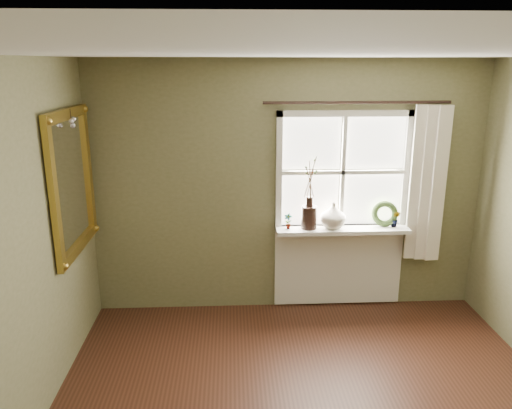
{
  "coord_description": "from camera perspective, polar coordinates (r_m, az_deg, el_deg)",
  "views": [
    {
      "loc": [
        -0.58,
        -2.68,
        2.56
      ],
      "look_at": [
        -0.37,
        1.55,
        1.34
      ],
      "focal_mm": 35.0,
      "sensor_mm": 36.0,
      "label": 1
    }
  ],
  "objects": [
    {
      "name": "wall_back",
      "position": [
        5.17,
        3.64,
        1.87
      ],
      "size": [
        4.0,
        0.1,
        2.6
      ],
      "primitive_type": "cube",
      "color": "#6B6A46",
      "rests_on": "ground"
    },
    {
      "name": "curtain",
      "position": [
        5.33,
        18.89,
        2.19
      ],
      "size": [
        0.36,
        0.12,
        1.59
      ],
      "primitive_type": "cube",
      "color": "silver",
      "rests_on": "wall_back"
    },
    {
      "name": "wreath",
      "position": [
        5.31,
        14.47,
        -1.33
      ],
      "size": [
        0.29,
        0.18,
        0.28
      ],
      "primitive_type": "torus",
      "rotation": [
        1.36,
        0.0,
        -0.23
      ],
      "color": "#30461F",
      "rests_on": "window_sill"
    },
    {
      "name": "window_apron",
      "position": [
        5.46,
        9.36,
        -6.84
      ],
      "size": [
        1.36,
        0.04,
        0.88
      ],
      "primitive_type": "cube",
      "color": "white",
      "rests_on": "ground"
    },
    {
      "name": "dark_jug",
      "position": [
        5.09,
        6.09,
        -1.47
      ],
      "size": [
        0.2,
        0.2,
        0.23
      ],
      "primitive_type": "cylinder",
      "rotation": [
        0.0,
        0.0,
        -0.26
      ],
      "color": "black",
      "rests_on": "window_sill"
    },
    {
      "name": "curtain_rod",
      "position": [
        5.02,
        11.54,
        11.36
      ],
      "size": [
        1.84,
        0.03,
        0.03
      ],
      "primitive_type": "cylinder",
      "rotation": [
        0.0,
        1.57,
        0.0
      ],
      "color": "black",
      "rests_on": "wall_back"
    },
    {
      "name": "window_sill",
      "position": [
        5.2,
        9.82,
        -2.84
      ],
      "size": [
        1.36,
        0.26,
        0.04
      ],
      "primitive_type": "cube",
      "color": "white",
      "rests_on": "wall_back"
    },
    {
      "name": "potted_plant_left",
      "position": [
        5.08,
        3.69,
        -1.91
      ],
      "size": [
        0.1,
        0.08,
        0.16
      ],
      "primitive_type": "imported",
      "rotation": [
        0.0,
        0.0,
        -0.38
      ],
      "color": "#30461F",
      "rests_on": "window_sill"
    },
    {
      "name": "window_frame",
      "position": [
        5.15,
        9.87,
        3.67
      ],
      "size": [
        1.36,
        0.06,
        1.24
      ],
      "color": "white",
      "rests_on": "wall_back"
    },
    {
      "name": "cream_vase",
      "position": [
        5.13,
        8.82,
        -1.22
      ],
      "size": [
        0.28,
        0.28,
        0.27
      ],
      "primitive_type": "imported",
      "rotation": [
        0.0,
        0.0,
        -0.08
      ],
      "color": "silver",
      "rests_on": "window_sill"
    },
    {
      "name": "ceiling",
      "position": [
        2.74,
        9.72,
        16.64
      ],
      "size": [
        4.5,
        4.5,
        0.0
      ],
      "primitive_type": "plane",
      "color": "silver",
      "rests_on": "ground"
    },
    {
      "name": "potted_plant_right",
      "position": [
        5.31,
        15.62,
        -1.59
      ],
      "size": [
        0.12,
        0.1,
        0.17
      ],
      "primitive_type": "imported",
      "rotation": [
        0.0,
        0.0,
        -0.35
      ],
      "color": "#30461F",
      "rests_on": "window_sill"
    },
    {
      "name": "gilt_mirror",
      "position": [
        4.62,
        -20.26,
        2.45
      ],
      "size": [
        0.1,
        1.06,
        1.26
      ],
      "color": "white",
      "rests_on": "wall_left"
    }
  ]
}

